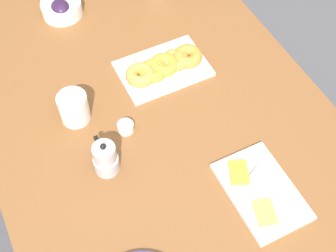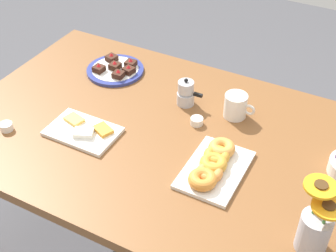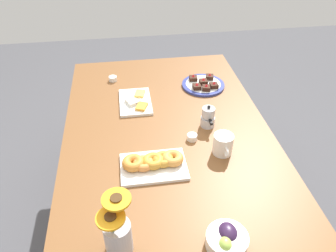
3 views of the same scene
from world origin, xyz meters
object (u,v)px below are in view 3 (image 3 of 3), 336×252
(flower_vase, at_px, (118,234))
(moka_pot, at_px, (208,117))
(dining_table, at_px, (168,146))
(cheese_platter, at_px, (136,102))
(coffee_mug, at_px, (223,144))
(jam_cup_berry, at_px, (113,78))
(grape_bowl, at_px, (227,239))
(jam_cup_honey, at_px, (192,137))
(croissant_platter, at_px, (153,163))
(dessert_plate, at_px, (203,84))

(flower_vase, xyz_separation_m, moka_pot, (-0.62, 0.45, -0.03))
(dining_table, bearing_deg, moka_pot, 97.72)
(dining_table, distance_m, cheese_platter, 0.32)
(coffee_mug, relative_size, jam_cup_berry, 2.55)
(dining_table, bearing_deg, cheese_platter, -153.75)
(grape_bowl, bearing_deg, dining_table, -170.41)
(dining_table, relative_size, jam_cup_honey, 33.33)
(jam_cup_honey, xyz_separation_m, jam_cup_berry, (-0.61, -0.36, 0.00))
(croissant_platter, bearing_deg, moka_pot, 130.08)
(flower_vase, bearing_deg, jam_cup_berry, -179.62)
(dining_table, bearing_deg, coffee_mug, 51.26)
(jam_cup_berry, bearing_deg, grape_bowl, 17.20)
(moka_pot, bearing_deg, grape_bowl, -8.34)
(dining_table, height_order, grape_bowl, grape_bowl)
(cheese_platter, bearing_deg, flower_vase, -7.30)
(jam_cup_berry, relative_size, moka_pot, 0.40)
(jam_cup_honey, height_order, flower_vase, flower_vase)
(jam_cup_berry, relative_size, dessert_plate, 0.19)
(flower_vase, height_order, moka_pot, flower_vase)
(dining_table, height_order, coffee_mug, coffee_mug)
(cheese_platter, height_order, jam_cup_berry, cheese_platter)
(coffee_mug, distance_m, grape_bowl, 0.46)
(cheese_platter, relative_size, moka_pot, 2.18)
(croissant_platter, height_order, dessert_plate, same)
(dining_table, xyz_separation_m, coffee_mug, (0.18, 0.22, 0.13))
(grape_bowl, bearing_deg, jam_cup_honey, -179.87)
(grape_bowl, relative_size, jam_cup_berry, 2.94)
(coffee_mug, bearing_deg, jam_cup_honey, -133.37)
(dessert_plate, bearing_deg, cheese_platter, -73.17)
(jam_cup_honey, relative_size, jam_cup_berry, 1.00)
(cheese_platter, relative_size, croissant_platter, 0.93)
(jam_cup_honey, bearing_deg, dining_table, -122.84)
(cheese_platter, relative_size, flower_vase, 1.09)
(dining_table, bearing_deg, croissant_platter, -23.23)
(croissant_platter, height_order, moka_pot, moka_pot)
(dining_table, xyz_separation_m, flower_vase, (0.59, -0.25, 0.17))
(dining_table, height_order, croissant_platter, croissant_platter)
(coffee_mug, bearing_deg, jam_cup_berry, -146.54)
(grape_bowl, relative_size, dessert_plate, 0.57)
(flower_vase, bearing_deg, dining_table, 157.14)
(dining_table, bearing_deg, flower_vase, -22.86)
(croissant_platter, xyz_separation_m, jam_cup_honey, (-0.16, 0.20, -0.01))
(coffee_mug, xyz_separation_m, moka_pot, (-0.20, -0.02, 0.00))
(jam_cup_honey, relative_size, flower_vase, 0.20)
(dessert_plate, distance_m, moka_pot, 0.38)
(grape_bowl, bearing_deg, flower_vase, -95.88)
(dining_table, distance_m, grape_bowl, 0.64)
(dining_table, distance_m, jam_cup_honey, 0.16)
(croissant_platter, xyz_separation_m, dessert_plate, (-0.62, 0.36, -0.01))
(coffee_mug, bearing_deg, moka_pot, -175.00)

